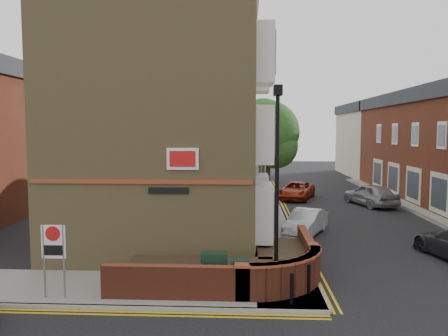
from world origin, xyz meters
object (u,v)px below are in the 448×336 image
zone_sign (54,248)px  silver_car_near (306,222)px  utility_cabinet_large (214,272)px  lamppost (277,189)px

zone_sign → silver_car_near: bearing=45.7°
utility_cabinet_large → zone_sign: bearing=-170.3°
lamppost → silver_car_near: 8.78m
utility_cabinet_large → silver_car_near: size_ratio=0.33×
lamppost → silver_car_near: bearing=76.1°
utility_cabinet_large → silver_car_near: utility_cabinet_large is taller
lamppost → zone_sign: bearing=-173.9°
utility_cabinet_large → zone_sign: (-4.70, -0.80, 0.92)m
silver_car_near → lamppost: bearing=-79.3°
utility_cabinet_large → zone_sign: 4.86m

